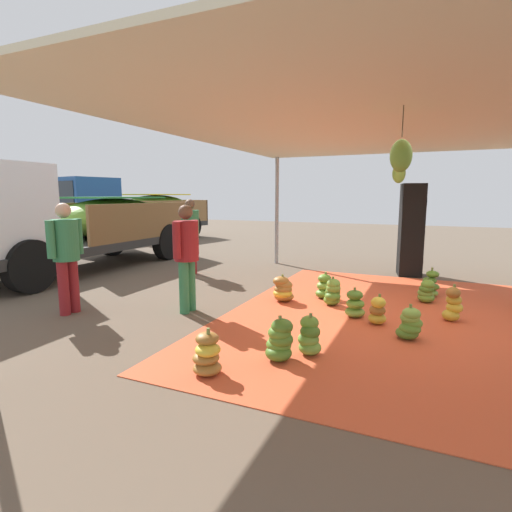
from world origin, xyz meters
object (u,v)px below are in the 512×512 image
Objects in this scene: banana_bunch_4 at (426,292)px; worker_2 at (190,231)px; banana_bunch_3 at (309,336)px; banana_bunch_6 at (207,355)px; worker_1 at (66,250)px; speaker_stack at (411,230)px; banana_bunch_9 at (280,340)px; banana_bunch_10 at (324,287)px; cargo_truck_far at (130,211)px; banana_bunch_1 at (283,290)px; banana_bunch_5 at (378,311)px; cargo_truck_main at (69,222)px; banana_bunch_8 at (333,293)px; worker_0 at (186,250)px; banana_bunch_13 at (453,305)px; banana_bunch_12 at (431,284)px; banana_bunch_7 at (410,324)px; banana_bunch_2 at (355,305)px.

banana_bunch_4 is 5.06m from worker_2.
banana_bunch_6 is at bearing 138.57° from banana_bunch_3.
worker_1 is 0.82× the size of speaker_stack.
banana_bunch_9 reaches higher than banana_bunch_10.
worker_1 is (-2.47, 3.34, 0.78)m from banana_bunch_10.
banana_bunch_3 reaches higher than banana_bunch_4.
cargo_truck_far is 3.79× the size of worker_1.
banana_bunch_1 reaches higher than banana_bunch_4.
worker_1 reaches higher than banana_bunch_3.
banana_bunch_5 is 1.88m from banana_bunch_9.
cargo_truck_main is at bearing 80.89° from banana_bunch_5.
banana_bunch_8 reaches higher than banana_bunch_3.
banana_bunch_1 is at bearing 4.87° from banana_bunch_6.
cargo_truck_far is at bearing 36.08° from worker_1.
banana_bunch_9 is 12.63m from cargo_truck_far.
worker_1 is 7.01m from speaker_stack.
banana_bunch_5 is 0.07× the size of cargo_truck_far.
cargo_truck_far is at bearing 54.80° from banana_bunch_1.
worker_2 reaches higher than banana_bunch_4.
cargo_truck_main reaches higher than worker_2.
worker_0 is at bearing 133.77° from banana_bunch_10.
worker_2 is (1.42, 5.34, 0.76)m from banana_bunch_13.
banana_bunch_1 is at bearing 89.62° from banana_bunch_13.
banana_bunch_12 is 0.30× the size of worker_2.
banana_bunch_10 is 0.28× the size of worker_0.
banana_bunch_9 is 3.66m from worker_1.
worker_2 is (-4.67, -5.87, -0.21)m from cargo_truck_far.
banana_bunch_13 reaches higher than banana_bunch_7.
banana_bunch_3 is at bearing 157.77° from banana_bunch_5.
banana_bunch_2 is at bearing -137.93° from banana_bunch_8.
worker_2 reaches higher than banana_bunch_3.
worker_0 is at bearing 68.56° from banana_bunch_3.
worker_0 is at bearing 134.57° from banana_bunch_1.
cargo_truck_main is 4.70m from worker_0.
banana_bunch_5 is 0.98× the size of banana_bunch_7.
banana_bunch_8 is 0.07× the size of cargo_truck_far.
banana_bunch_9 is 3.98m from banana_bunch_12.
cargo_truck_main is (-0.37, 7.76, 1.00)m from banana_bunch_4.
banana_bunch_1 is at bearing -117.01° from worker_2.
banana_bunch_1 is 0.94× the size of banana_bunch_12.
cargo_truck_main reaches higher than banana_bunch_9.
banana_bunch_13 is at bearing -158.89° from banana_bunch_4.
banana_bunch_3 is at bearing 171.68° from speaker_stack.
cargo_truck_far is 3.73× the size of worker_2.
banana_bunch_7 is 0.26× the size of worker_2.
banana_bunch_10 is at bearing -47.90° from banana_bunch_1.
worker_1 is (0.97, 3.01, 0.78)m from banana_bunch_6.
banana_bunch_9 is at bearing 138.79° from banana_bunch_3.
banana_bunch_2 is at bearing -107.17° from banana_bunch_1.
banana_bunch_10 is 3.53m from worker_2.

